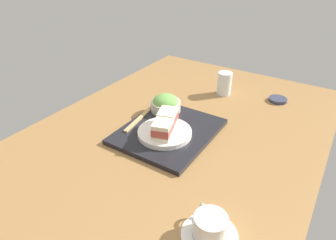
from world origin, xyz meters
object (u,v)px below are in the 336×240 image
sandwich_far (161,129)px  coffee_cup (210,228)px  salad_bowl (166,104)px  chopsticks_pair (140,118)px  sandwich_plate (165,133)px  drinking_glass (224,84)px  sandwich_near (168,118)px  small_sauce_dish (278,100)px

sandwich_far → coffee_cup: size_ratio=0.67×
salad_bowl → chopsticks_pair: size_ratio=0.57×
sandwich_plate → drinking_glass: drinking_glass is taller
sandwich_plate → drinking_glass: size_ratio=1.83×
sandwich_near → small_sauce_dish: 56.07cm
sandwich_near → coffee_cup: bearing=45.5°
salad_bowl → coffee_cup: salad_bowl is taller
sandwich_far → drinking_glass: drinking_glass is taller
sandwich_plate → salad_bowl: bearing=-148.1°
sandwich_near → chopsticks_pair: 14.06cm
sandwich_plate → chopsticks_pair: 14.75cm
sandwich_near → small_sauce_dish: bearing=150.7°
sandwich_near → chopsticks_pair: sandwich_near is taller
sandwich_far → small_sauce_dish: size_ratio=1.18×
chopsticks_pair → small_sauce_dish: chopsticks_pair is taller
drinking_glass → small_sauce_dish: 24.65cm
sandwich_near → small_sauce_dish: (-48.65, 27.24, -5.90)cm
chopsticks_pair → small_sauce_dish: size_ratio=2.68×
sandwich_plate → small_sauce_dish: 58.30cm
sandwich_plate → small_sauce_dish: size_ratio=2.45×
salad_bowl → chopsticks_pair: bearing=-23.3°
sandwich_far → small_sauce_dish: sandwich_far is taller
small_sauce_dish → salad_bowl: bearing=-44.1°
chopsticks_pair → drinking_glass: 45.20cm
drinking_glass → sandwich_far: bearing=-2.4°
salad_bowl → coffee_cup: 59.82cm
sandwich_near → drinking_glass: (-42.31, 3.87, -1.33)cm
sandwich_plate → salad_bowl: salad_bowl is taller
salad_bowl → small_sauce_dish: size_ratio=1.53×
salad_bowl → chopsticks_pair: 12.45cm
sandwich_near → small_sauce_dish: sandwich_near is taller
sandwich_plate → sandwich_far: bearing=15.2°
sandwich_plate → sandwich_near: 5.28cm
coffee_cup → drinking_glass: 79.49cm
sandwich_far → drinking_glass: (-48.98, 2.06, -1.14)cm
sandwich_plate → sandwich_far: sandwich_far is taller
sandwich_plate → salad_bowl: (-15.10, -9.39, 2.22)cm
sandwich_plate → small_sauce_dish: bearing=153.1°
sandwich_plate → sandwich_far: size_ratio=2.07×
sandwich_near → salad_bowl: bearing=-144.2°
salad_bowl → coffee_cup: size_ratio=0.87×
sandwich_far → sandwich_near: bearing=-164.8°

